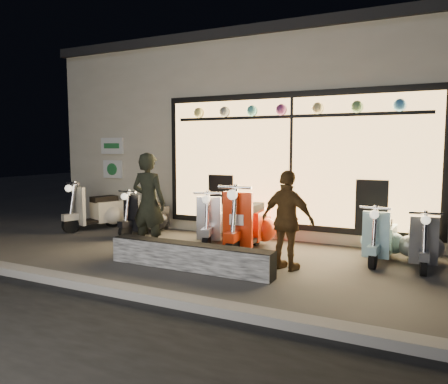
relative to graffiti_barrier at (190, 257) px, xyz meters
The scene contains 12 objects.
ground 0.68m from the graffiti_barrier, 96.03° to the left, with size 40.00×40.00×0.00m, color #383533.
kerb 1.36m from the graffiti_barrier, 92.91° to the right, with size 40.00×0.25×0.12m, color slate.
shop_building 5.95m from the graffiti_barrier, 90.66° to the left, with size 10.20×6.23×4.20m.
graffiti_barrier is the anchor object (origin of this frame).
scooter_silver 1.96m from the graffiti_barrier, 106.73° to the left, with size 0.70×1.39×0.99m.
scooter_red 1.70m from the graffiti_barrier, 80.85° to the left, with size 0.57×1.60×1.15m.
scooter_black 2.95m from the graffiti_barrier, 137.94° to the left, with size 0.51×1.29×0.92m.
scooter_cream 3.98m from the graffiti_barrier, 150.32° to the left, with size 0.78×1.44×1.03m.
scooter_blue 3.13m from the graffiti_barrier, 37.30° to the left, with size 0.44×1.25×0.90m.
scooter_grey 3.59m from the graffiti_barrier, 30.65° to the left, with size 0.45×1.22×0.87m.
man 1.54m from the graffiti_barrier, 151.49° to the left, with size 0.63×0.41×1.73m, color black.
woman 1.55m from the graffiti_barrier, 26.45° to the left, with size 0.87×0.36×1.49m, color brown.
Camera 1 is at (3.36, -6.13, 1.84)m, focal length 35.00 mm.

